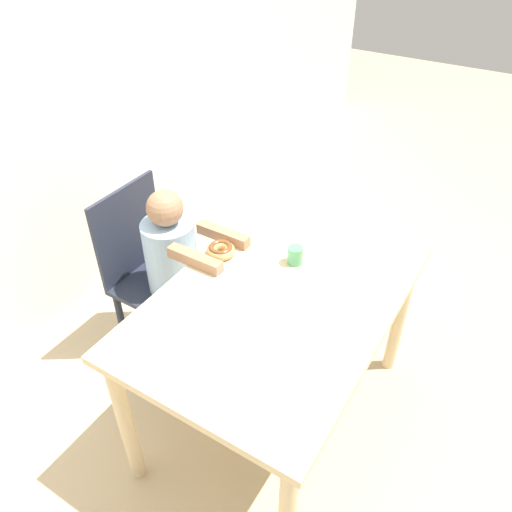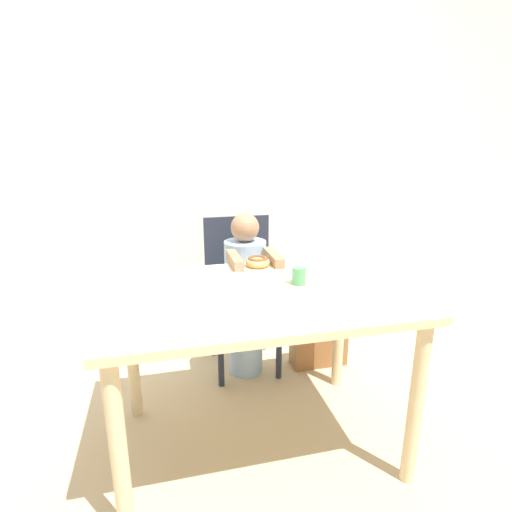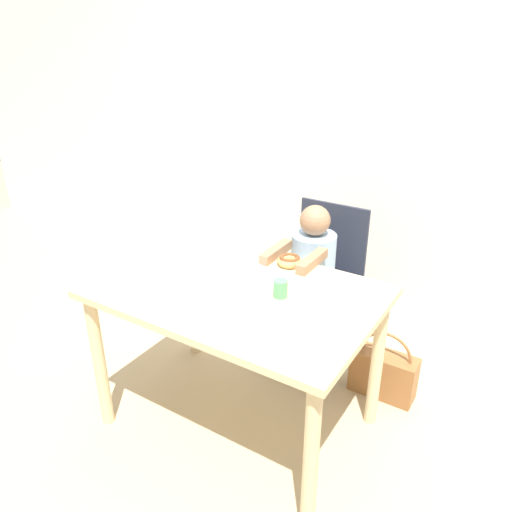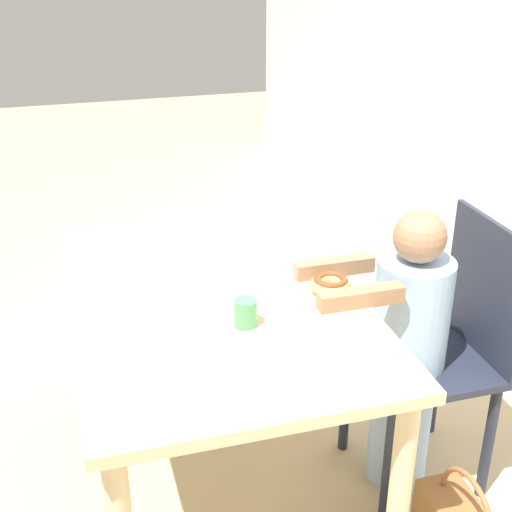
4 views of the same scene
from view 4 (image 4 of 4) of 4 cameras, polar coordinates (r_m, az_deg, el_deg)
The scene contains 7 objects.
ground_plane at distance 2.60m, azimuth -2.97°, elevation -18.35°, with size 12.00×12.00×0.00m, color tan.
dining_table at distance 2.19m, azimuth -3.37°, elevation -5.46°, with size 1.27×0.84×0.78m.
chair at distance 2.47m, azimuth 14.55°, elevation -7.36°, with size 0.42×0.43×0.94m.
child_figure at distance 2.40m, azimuth 11.88°, elevation -7.60°, with size 0.26×0.48×1.00m.
donut at distance 2.14m, azimuth 5.99°, elevation -2.26°, with size 0.12×0.12×0.05m.
napkin at distance 2.17m, azimuth -0.74°, elevation -2.49°, with size 0.35×0.35×0.00m.
cup at distance 1.95m, azimuth -0.85°, elevation -4.57°, with size 0.06×0.06×0.08m.
Camera 4 is at (1.83, -0.40, 1.79)m, focal length 50.00 mm.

